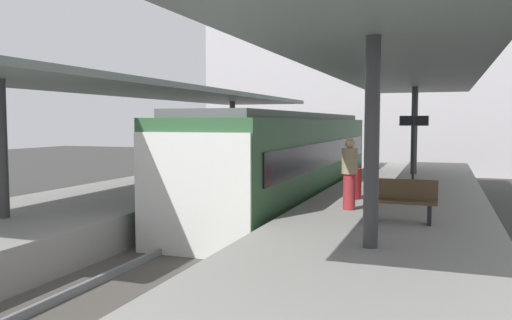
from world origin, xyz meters
TOP-DOWN VIEW (x-y plane):
  - ground_plane at (0.00, 0.00)m, footprint 80.00×80.00m
  - platform_left at (-3.80, 0.00)m, footprint 4.40×28.00m
  - platform_right at (3.80, 0.00)m, footprint 4.40×28.00m
  - track_ballast at (0.00, 0.00)m, footprint 3.20×28.00m
  - rail_near_side at (-0.72, 0.00)m, footprint 0.08×28.00m
  - rail_far_side at (0.72, 0.00)m, footprint 0.08×28.00m
  - commuter_train at (0.00, 3.54)m, footprint 2.78×14.62m
  - canopy_left at (-3.80, 1.40)m, footprint 4.18×21.00m
  - canopy_right at (3.80, 1.40)m, footprint 4.18×21.00m
  - platform_bench at (4.10, -2.57)m, footprint 1.40×0.41m
  - platform_sign at (3.96, 4.17)m, footprint 0.90×0.08m
  - litter_bin at (2.67, 0.32)m, footprint 0.44×0.44m
  - passenger_near_bench at (-3.36, 4.05)m, footprint 0.36×0.36m
  - passenger_mid_platform at (2.86, -1.43)m, footprint 0.36×0.36m
  - station_building_backdrop at (-0.46, 20.00)m, footprint 18.00×6.00m

SIDE VIEW (x-z plane):
  - ground_plane at x=0.00m, z-range 0.00..0.00m
  - track_ballast at x=0.00m, z-range 0.00..0.20m
  - rail_near_side at x=-0.72m, z-range 0.20..0.34m
  - rail_far_side at x=0.72m, z-range 0.20..0.34m
  - platform_left at x=-3.80m, z-range 0.00..1.00m
  - platform_right at x=3.80m, z-range 0.00..1.00m
  - litter_bin at x=2.67m, z-range 1.00..1.80m
  - platform_bench at x=4.10m, z-range 1.03..1.89m
  - commuter_train at x=0.00m, z-range 0.18..3.28m
  - passenger_mid_platform at x=2.86m, z-range 1.03..2.66m
  - passenger_near_bench at x=-3.36m, z-range 1.03..2.66m
  - platform_sign at x=3.96m, z-range 1.52..3.73m
  - canopy_left at x=-3.80m, z-range 2.42..5.48m
  - canopy_right at x=3.80m, z-range 2.63..6.15m
  - station_building_backdrop at x=-0.46m, z-range 0.00..11.00m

